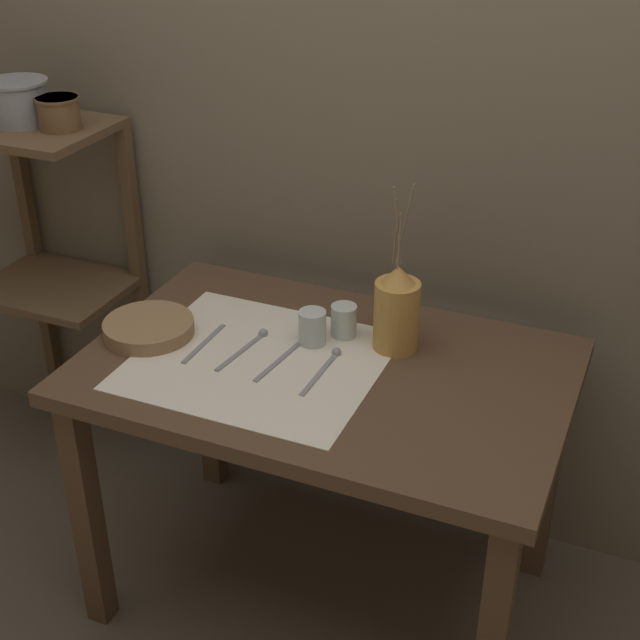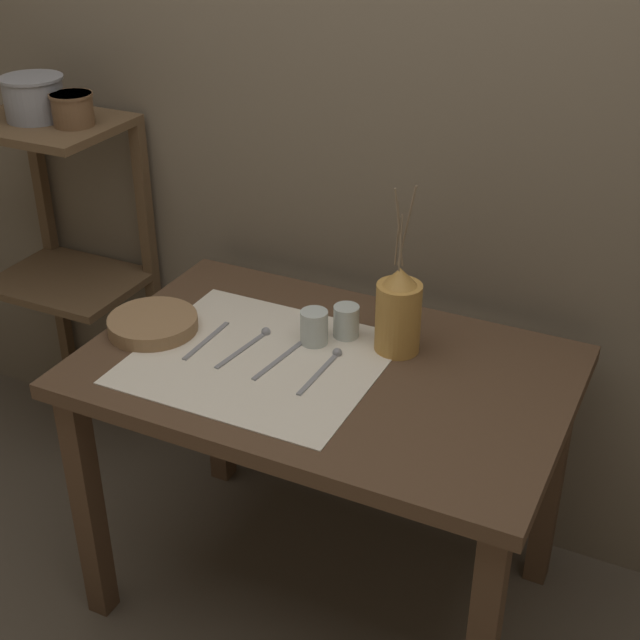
{
  "view_description": "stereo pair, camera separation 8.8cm",
  "coord_description": "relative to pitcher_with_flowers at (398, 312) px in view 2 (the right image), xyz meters",
  "views": [
    {
      "loc": [
        0.7,
        -1.67,
        1.89
      ],
      "look_at": [
        -0.01,
        0.0,
        0.87
      ],
      "focal_mm": 50.0,
      "sensor_mm": 36.0,
      "label": 1
    },
    {
      "loc": [
        0.78,
        -1.63,
        1.89
      ],
      "look_at": [
        -0.01,
        0.0,
        0.87
      ],
      "focal_mm": 50.0,
      "sensor_mm": 36.0,
      "label": 2
    }
  ],
  "objects": [
    {
      "name": "ground_plane",
      "position": [
        -0.13,
        -0.14,
        -0.85
      ],
      "size": [
        12.0,
        12.0,
        0.0
      ],
      "primitive_type": "plane",
      "color": "brown"
    },
    {
      "name": "stone_wall_back",
      "position": [
        -0.13,
        0.34,
        0.35
      ],
      "size": [
        7.0,
        0.06,
        2.4
      ],
      "color": "#6B5E4C",
      "rests_on": "ground_plane"
    },
    {
      "name": "wooden_table",
      "position": [
        -0.13,
        -0.14,
        -0.21
      ],
      "size": [
        1.16,
        0.75,
        0.75
      ],
      "color": "#4C3523",
      "rests_on": "ground_plane"
    },
    {
      "name": "wooden_shelf_unit",
      "position": [
        -1.14,
        0.16,
        -0.06
      ],
      "size": [
        0.44,
        0.35,
        1.14
      ],
      "color": "brown",
      "rests_on": "ground_plane"
    },
    {
      "name": "linen_cloth",
      "position": [
        -0.28,
        -0.19,
        -0.1
      ],
      "size": [
        0.58,
        0.52,
        0.0
      ],
      "color": "beige",
      "rests_on": "wooden_table"
    },
    {
      "name": "pitcher_with_flowers",
      "position": [
        0.0,
        0.0,
        0.0
      ],
      "size": [
        0.11,
        0.11,
        0.44
      ],
      "color": "#B7843D",
      "rests_on": "wooden_table"
    },
    {
      "name": "wooden_bowl",
      "position": [
        -0.59,
        -0.19,
        -0.08
      ],
      "size": [
        0.23,
        0.23,
        0.04
      ],
      "color": "#8E6B47",
      "rests_on": "wooden_table"
    },
    {
      "name": "glass_tumbler_near",
      "position": [
        -0.2,
        -0.06,
        -0.06
      ],
      "size": [
        0.07,
        0.07,
        0.09
      ],
      "color": "#B7C1BC",
      "rests_on": "wooden_table"
    },
    {
      "name": "glass_tumbler_far",
      "position": [
        -0.14,
        0.0,
        -0.06
      ],
      "size": [
        0.07,
        0.07,
        0.08
      ],
      "color": "#B7C1BC",
      "rests_on": "wooden_table"
    },
    {
      "name": "knife_center",
      "position": [
        -0.44,
        -0.18,
        -0.1
      ],
      "size": [
        0.01,
        0.2,
        0.0
      ],
      "color": "gray",
      "rests_on": "wooden_table"
    },
    {
      "name": "spoon_inner",
      "position": [
        -0.33,
        -0.12,
        -0.1
      ],
      "size": [
        0.04,
        0.21,
        0.02
      ],
      "color": "gray",
      "rests_on": "wooden_table"
    },
    {
      "name": "fork_outer",
      "position": [
        -0.23,
        -0.18,
        -0.1
      ],
      "size": [
        0.04,
        0.2,
        0.0
      ],
      "color": "gray",
      "rests_on": "wooden_table"
    },
    {
      "name": "spoon_outer",
      "position": [
        -0.12,
        -0.13,
        -0.1
      ],
      "size": [
        0.02,
        0.21,
        0.02
      ],
      "color": "gray",
      "rests_on": "wooden_table"
    },
    {
      "name": "metal_pot_large",
      "position": [
        -1.16,
        0.12,
        0.35
      ],
      "size": [
        0.18,
        0.18,
        0.12
      ],
      "color": "gray",
      "rests_on": "wooden_shelf_unit"
    },
    {
      "name": "metal_pot_small",
      "position": [
        -1.03,
        0.12,
        0.34
      ],
      "size": [
        0.12,
        0.12,
        0.09
      ],
      "color": "brown",
      "rests_on": "wooden_shelf_unit"
    }
  ]
}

